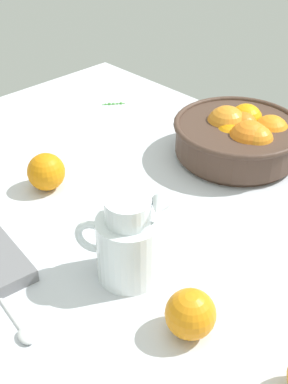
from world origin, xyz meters
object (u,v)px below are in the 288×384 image
object	(u,v)px
loose_orange_4	(46,172)
spoon	(15,320)
loose_orange_3	(190,314)
fruit_bowl	(240,137)
juice_pitcher	(128,247)

from	to	relation	value
loose_orange_4	spoon	world-z (taller)	loose_orange_4
spoon	loose_orange_3	bearing A→B (deg)	42.09
spoon	fruit_bowl	bearing A→B (deg)	95.79
juice_pitcher	loose_orange_3	bearing A→B (deg)	-6.77
fruit_bowl	spoon	bearing A→B (deg)	-84.21
juice_pitcher	loose_orange_3	xyz separation A→B (cm)	(14.12, -1.68, -1.97)
fruit_bowl	spoon	world-z (taller)	fruit_bowl
fruit_bowl	juice_pitcher	size ratio (longest dim) A/B	1.78
fruit_bowl	loose_orange_4	distance (cm)	40.40
fruit_bowl	loose_orange_3	bearing A→B (deg)	-60.42
loose_orange_4	spoon	size ratio (longest dim) A/B	0.46
loose_orange_3	loose_orange_4	bearing A→B (deg)	171.29
fruit_bowl	juice_pitcher	xyz separation A→B (cm)	(9.95, -40.72, 0.61)
loose_orange_3	spoon	bearing A→B (deg)	-137.91
fruit_bowl	loose_orange_4	world-z (taller)	fruit_bowl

